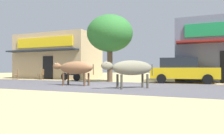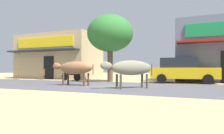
# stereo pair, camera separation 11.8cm
# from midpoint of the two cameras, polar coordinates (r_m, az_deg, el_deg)

# --- Properties ---
(ground) EXTENTS (80.00, 80.00, 0.00)m
(ground) POSITION_cam_midpoint_polar(r_m,az_deg,el_deg) (10.80, 0.58, -5.42)
(ground) COLOR tan
(asphalt_road) EXTENTS (72.00, 6.50, 0.00)m
(asphalt_road) POSITION_cam_midpoint_polar(r_m,az_deg,el_deg) (10.80, 0.58, -5.41)
(asphalt_road) COLOR #504E55
(asphalt_road) RESTS_ON ground
(storefront_left_cafe) EXTENTS (7.85, 5.31, 4.33)m
(storefront_left_cafe) POSITION_cam_midpoint_polar(r_m,az_deg,el_deg) (21.32, -14.50, 2.80)
(storefront_left_cafe) COLOR tan
(storefront_left_cafe) RESTS_ON ground
(roadside_tree) EXTENTS (3.33, 3.33, 4.84)m
(roadside_tree) POSITION_cam_midpoint_polar(r_m,az_deg,el_deg) (14.83, -0.30, 9.35)
(roadside_tree) COLOR brown
(roadside_tree) RESTS_ON ground
(parked_hatchback_car) EXTENTS (4.31, 2.29, 1.64)m
(parked_hatchback_car) POSITION_cam_midpoint_polar(r_m,az_deg,el_deg) (14.09, 19.34, -0.83)
(parked_hatchback_car) COLOR gold
(parked_hatchback_car) RESTS_ON ground
(parked_motorcycle) EXTENTS (1.88, 0.34, 1.06)m
(parked_motorcycle) POSITION_cam_midpoint_polar(r_m,az_deg,el_deg) (16.18, -11.28, -2.14)
(parked_motorcycle) COLOR black
(parked_motorcycle) RESTS_ON ground
(cow_near_brown) EXTENTS (2.65, 0.71, 1.34)m
(cow_near_brown) POSITION_cam_midpoint_polar(r_m,az_deg,el_deg) (11.44, -10.18, -0.26)
(cow_near_brown) COLOR #8C5F3E
(cow_near_brown) RESTS_ON ground
(cow_far_dark) EXTENTS (2.18, 2.18, 1.32)m
(cow_far_dark) POSITION_cam_midpoint_polar(r_m,az_deg,el_deg) (9.51, 5.64, -0.32)
(cow_far_dark) COLOR gray
(cow_far_dark) RESTS_ON ground
(cafe_chair_near_tree) EXTENTS (0.56, 0.56, 0.92)m
(cafe_chair_near_tree) POSITION_cam_midpoint_polar(r_m,az_deg,el_deg) (18.43, -18.93, -1.80)
(cafe_chair_near_tree) COLOR brown
(cafe_chair_near_tree) RESTS_ON ground
(cafe_chair_by_doorway) EXTENTS (0.62, 0.62, 0.92)m
(cafe_chair_by_doorway) POSITION_cam_midpoint_polar(r_m,az_deg,el_deg) (19.98, -25.02, -1.69)
(cafe_chair_by_doorway) COLOR brown
(cafe_chair_by_doorway) RESTS_ON ground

